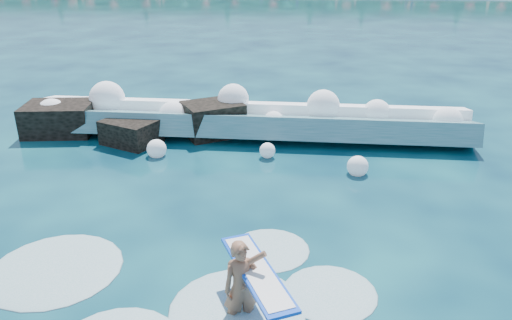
{
  "coord_description": "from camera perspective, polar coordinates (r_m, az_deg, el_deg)",
  "views": [
    {
      "loc": [
        2.74,
        -10.01,
        6.26
      ],
      "look_at": [
        1.5,
        2.0,
        1.2
      ],
      "focal_mm": 35.0,
      "sensor_mm": 36.0,
      "label": 1
    }
  ],
  "objects": [
    {
      "name": "ground",
      "position": [
        12.12,
        -8.14,
        -8.62
      ],
      "size": [
        200.0,
        200.0,
        0.0
      ],
      "primitive_type": "plane",
      "color": "#061E37",
      "rests_on": "ground"
    },
    {
      "name": "surf_foam",
      "position": [
        10.31,
        -9.61,
        -15.05
      ],
      "size": [
        9.55,
        5.46,
        0.14
      ],
      "color": "silver",
      "rests_on": "ground"
    },
    {
      "name": "surfer_with_board",
      "position": [
        9.33,
        -1.28,
        -13.97
      ],
      "size": [
        1.65,
        2.98,
        1.86
      ],
      "color": "#915E43",
      "rests_on": "ground"
    },
    {
      "name": "breaking_wave",
      "position": [
        18.38,
        -0.92,
        4.41
      ],
      "size": [
        15.88,
        2.57,
        1.37
      ],
      "color": "teal",
      "rests_on": "ground"
    },
    {
      "name": "wave_spray",
      "position": [
        18.32,
        -3.33,
        5.67
      ],
      "size": [
        15.41,
        4.64,
        1.84
      ],
      "color": "white",
      "rests_on": "ground"
    },
    {
      "name": "rock_cluster",
      "position": [
        18.84,
        -14.4,
        4.04
      ],
      "size": [
        8.31,
        3.42,
        1.41
      ],
      "color": "black",
      "rests_on": "ground"
    }
  ]
}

